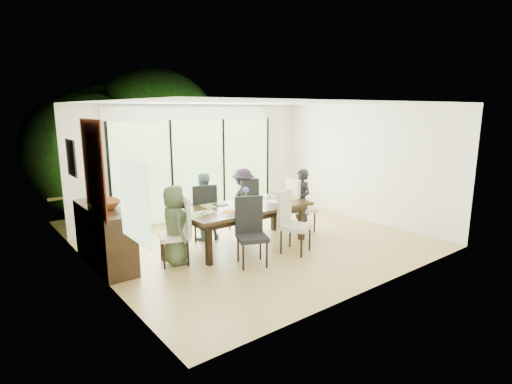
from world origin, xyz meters
TOP-DOWN VIEW (x-y plane):
  - floor at (0.00, 0.00)m, footprint 6.00×5.00m
  - ceiling at (0.00, 0.00)m, footprint 6.00×5.00m
  - wall_back at (0.00, 2.51)m, footprint 6.00×0.02m
  - wall_front at (0.00, -2.51)m, footprint 6.00×0.02m
  - wall_left at (-3.01, 0.00)m, footprint 0.02×5.00m
  - wall_right at (3.01, 0.00)m, footprint 0.02×5.00m
  - glass_doors at (0.00, 2.47)m, footprint 4.20×0.02m
  - blinds_header at (0.00, 2.46)m, footprint 4.40×0.06m
  - mullion_a at (-2.10, 2.46)m, footprint 0.05×0.04m
  - mullion_b at (-0.70, 2.46)m, footprint 0.05×0.04m
  - mullion_c at (0.70, 2.46)m, footprint 0.05×0.04m
  - mullion_d at (2.10, 2.46)m, footprint 0.05×0.04m
  - side_window at (-2.97, -1.20)m, footprint 0.02×0.90m
  - deck at (0.00, 3.40)m, footprint 6.00×1.80m
  - rail_top at (0.00, 4.20)m, footprint 6.00×0.08m
  - foliage_left at (-1.80, 5.20)m, footprint 3.20×3.20m
  - foliage_mid at (0.40, 5.80)m, footprint 4.00×4.00m
  - foliage_right at (2.20, 5.00)m, footprint 2.80×2.80m
  - foliage_far at (-0.60, 6.50)m, footprint 3.60×3.60m
  - table_top at (-0.32, 0.17)m, footprint 2.52×1.15m
  - table_apron at (-0.32, 0.17)m, footprint 2.31×0.94m
  - table_leg_fl at (-1.40, -0.26)m, footprint 0.09×0.09m
  - table_leg_fr at (0.76, -0.26)m, footprint 0.09×0.09m
  - table_leg_bl at (-1.40, 0.60)m, footprint 0.09×0.09m
  - table_leg_br at (0.76, 0.60)m, footprint 0.09×0.09m
  - chair_left_end at (-1.82, 0.17)m, footprint 0.61×0.61m
  - chair_right_end at (1.18, 0.17)m, footprint 0.57×0.57m
  - chair_far_left at (-0.77, 1.02)m, footprint 0.60×0.60m
  - chair_far_right at (0.23, 1.02)m, footprint 0.53×0.53m
  - chair_near_left at (-0.82, -0.70)m, footprint 0.63×0.63m
  - chair_near_right at (0.18, -0.70)m, footprint 0.63×0.63m
  - person_left_end at (-1.80, 0.17)m, footprint 0.51×0.70m
  - person_right_end at (1.16, 0.17)m, footprint 0.45×0.67m
  - person_far_left at (-0.77, 1.00)m, footprint 0.71×0.54m
  - person_far_right at (0.23, 1.00)m, footprint 0.65×0.43m
  - placemat_left at (-1.27, 0.17)m, footprint 0.46×0.34m
  - placemat_right at (0.63, 0.17)m, footprint 0.46×0.34m
  - placemat_far_l at (-0.77, 0.57)m, footprint 0.46×0.34m
  - placemat_far_r at (0.23, 0.57)m, footprint 0.46×0.34m
  - placemat_paper at (-0.87, -0.13)m, footprint 0.46×0.34m
  - tablet_far_l at (-0.67, 0.52)m, footprint 0.27×0.19m
  - tablet_far_r at (0.18, 0.52)m, footprint 0.25×0.18m
  - papers at (0.38, 0.12)m, footprint 0.31×0.23m
  - platter_base at (-0.87, -0.13)m, footprint 0.27×0.27m
  - platter_snacks at (-0.87, -0.13)m, footprint 0.21×0.21m
  - vase at (-0.27, 0.22)m, footprint 0.08×0.08m
  - hyacinth_stems at (-0.27, 0.22)m, footprint 0.04×0.04m
  - hyacinth_blooms at (-0.27, 0.22)m, footprint 0.12×0.12m
  - laptop at (-1.17, 0.07)m, footprint 0.40×0.33m
  - cup_a at (-1.02, 0.32)m, footprint 0.17×0.17m
  - cup_b at (-0.17, 0.07)m, footprint 0.15×0.15m
  - cup_c at (0.48, 0.27)m, footprint 0.16×0.16m
  - book at (-0.07, 0.22)m, footprint 0.26×0.29m
  - sideboard at (-2.76, 0.84)m, footprint 0.50×1.77m
  - bowl at (-2.76, 0.74)m, footprint 0.53×0.53m
  - candlestick_base at (-2.76, 1.19)m, footprint 0.11×0.11m
  - candlestick_shaft at (-2.76, 1.19)m, footprint 0.03×0.03m
  - candlestick_pan at (-2.76, 1.19)m, footprint 0.11×0.11m
  - candle at (-2.76, 1.19)m, footprint 0.04×0.04m
  - tapestry at (-2.97, 0.40)m, footprint 0.02×1.00m
  - art_frame at (-2.97, 1.70)m, footprint 0.03×0.55m
  - art_canvas at (-2.95, 1.70)m, footprint 0.01×0.45m

SIDE VIEW (x-z plane):
  - deck at x=0.00m, z-range -0.10..0.00m
  - floor at x=0.00m, z-range -0.01..0.00m
  - table_leg_fl at x=-1.40m, z-range 0.00..0.72m
  - table_leg_fr at x=0.76m, z-range 0.00..0.72m
  - table_leg_bl at x=-1.40m, z-range 0.00..0.72m
  - table_leg_br at x=0.76m, z-range 0.00..0.72m
  - sideboard at x=-2.76m, z-range 0.00..1.00m
  - rail_top at x=0.00m, z-range 0.52..0.58m
  - chair_left_end at x=-1.82m, z-range 0.00..1.15m
  - chair_right_end at x=1.18m, z-range 0.00..1.15m
  - chair_far_left at x=-0.77m, z-range 0.00..1.15m
  - chair_far_right at x=0.23m, z-range 0.00..1.15m
  - chair_near_left at x=-0.82m, z-range 0.00..1.15m
  - chair_near_right at x=0.18m, z-range 0.00..1.15m
  - table_apron at x=-0.32m, z-range 0.61..0.71m
  - person_left_end at x=-1.80m, z-range 0.00..1.35m
  - person_right_end at x=1.16m, z-range 0.00..1.35m
  - person_far_left at x=-0.77m, z-range 0.00..1.35m
  - person_far_right at x=0.23m, z-range 0.00..1.35m
  - table_top at x=-0.32m, z-range 0.72..0.79m
  - papers at x=0.38m, z-range 0.79..0.79m
  - placemat_left at x=-1.27m, z-range 0.79..0.79m
  - placemat_right at x=0.63m, z-range 0.79..0.79m
  - placemat_far_l at x=-0.77m, z-range 0.79..0.79m
  - placemat_far_r at x=0.23m, z-range 0.79..0.79m
  - placemat_paper at x=-0.87m, z-range 0.79..0.79m
  - book at x=-0.07m, z-range 0.79..0.81m
  - tablet_far_r at x=0.18m, z-range 0.79..0.80m
  - tablet_far_l at x=-0.67m, z-range 0.79..0.81m
  - laptop at x=-1.17m, z-range 0.79..0.81m
  - platter_base at x=-0.87m, z-range 0.79..0.82m
  - platter_snacks at x=-0.87m, z-range 0.82..0.83m
  - cup_b at x=-0.17m, z-range 0.79..0.88m
  - cup_a at x=-1.02m, z-range 0.79..0.89m
  - cup_c at x=0.48m, z-range 0.79..0.89m
  - vase at x=-0.27m, z-range 0.79..0.91m
  - hyacinth_stems at x=-0.27m, z-range 0.89..1.06m
  - candlestick_base at x=-2.76m, z-range 1.00..1.04m
  - bowl at x=-2.76m, z-range 1.00..1.13m
  - hyacinth_blooms at x=-0.27m, z-range 1.02..1.14m
  - glass_doors at x=0.00m, z-range 0.05..2.35m
  - mullion_a at x=-2.10m, z-range 0.05..2.35m
  - mullion_b at x=-0.70m, z-range 0.05..2.35m
  - mullion_c at x=0.70m, z-range 0.05..2.35m
  - mullion_d at x=2.10m, z-range 0.05..2.35m
  - foliage_right at x=2.20m, z-range -0.14..2.66m
  - wall_back at x=0.00m, z-range 0.00..2.70m
  - wall_front at x=0.00m, z-range 0.00..2.70m
  - wall_left at x=-3.01m, z-range 0.00..2.70m
  - wall_right at x=3.01m, z-range 0.00..2.70m
  - foliage_left at x=-1.80m, z-range -0.16..3.04m
  - side_window at x=-2.97m, z-range 1.00..2.00m
  - foliage_far at x=-0.60m, z-range -0.18..3.42m
  - tapestry at x=-2.97m, z-range 0.95..2.45m
  - candlestick_shaft at x=-2.76m, z-range 1.03..2.41m
  - art_frame at x=-2.97m, z-range 1.42..2.08m
  - art_canvas at x=-2.95m, z-range 1.48..2.02m
  - foliage_mid at x=0.40m, z-range -0.20..3.80m
  - candlestick_pan at x=-2.76m, z-range 2.39..2.42m
  - candle at x=-2.76m, z-range 2.42..2.53m
  - blinds_header at x=0.00m, z-range 2.36..2.64m
  - ceiling at x=0.00m, z-range 2.70..2.71m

